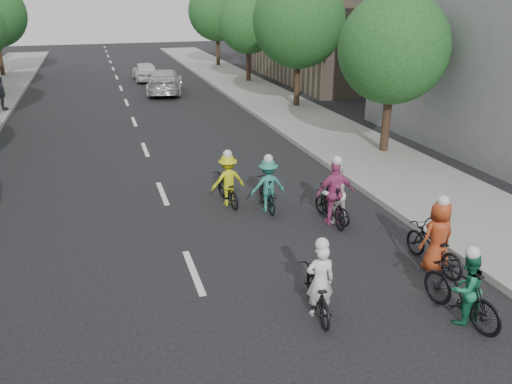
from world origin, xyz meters
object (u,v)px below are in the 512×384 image
spectator_1 (2,93)px  cyclist_2 (268,189)px  cyclist_3 (334,199)px  follow_car_lead (165,81)px  cyclist_0 (318,288)px  follow_car_trail (145,71)px  cyclist_4 (228,184)px  cyclist_5 (435,243)px  cyclist_1 (333,198)px  cyclist_6 (463,291)px

spectator_1 → cyclist_2: bearing=-170.0°
cyclist_3 → follow_car_lead: 20.85m
cyclist_0 → follow_car_trail: size_ratio=0.44×
cyclist_4 → cyclist_5: cyclist_5 is taller
cyclist_5 → cyclist_1: bearing=-74.6°
follow_car_trail → cyclist_0: bearing=89.4°
follow_car_lead → follow_car_trail: size_ratio=1.28×
spectator_1 → cyclist_0: bearing=-177.7°
cyclist_4 → spectator_1: (-8.05, 15.53, 0.42)m
cyclist_3 → follow_car_lead: bearing=-80.7°
cyclist_0 → cyclist_2: cyclist_2 is taller
cyclist_0 → follow_car_lead: cyclist_0 is taller
cyclist_4 → cyclist_6: size_ratio=0.90×
cyclist_5 → follow_car_lead: cyclist_5 is taller
cyclist_5 → follow_car_lead: bearing=-87.3°
cyclist_1 → cyclist_2: bearing=-52.0°
cyclist_0 → cyclist_1: size_ratio=0.97×
cyclist_2 → cyclist_3: bearing=138.8°
cyclist_0 → cyclist_4: cyclist_4 is taller
cyclist_1 → cyclist_6: bearing=82.5°
follow_car_lead → cyclist_1: bearing=104.6°
cyclist_0 → cyclist_5: (3.20, 0.78, 0.09)m
cyclist_3 → follow_car_lead: (-1.55, 20.79, 0.04)m
cyclist_2 → spectator_1: (-9.01, 16.31, 0.38)m
cyclist_5 → spectator_1: bearing=-64.4°
cyclist_0 → spectator_1: 22.90m
cyclist_1 → follow_car_trail: cyclist_1 is taller
cyclist_2 → cyclist_5: cyclist_5 is taller
cyclist_3 → cyclist_4: bearing=-37.1°
cyclist_1 → cyclist_6: cyclist_1 is taller
cyclist_6 → cyclist_3: bearing=-94.5°
cyclist_6 → follow_car_lead: size_ratio=0.37×
cyclist_6 → cyclist_4: bearing=-77.1°
cyclist_1 → cyclist_6: (0.32, -4.81, -0.03)m
cyclist_6 → follow_car_trail: (-2.56, 30.92, 0.06)m
cyclist_5 → spectator_1: 23.56m
cyclist_1 → cyclist_5: size_ratio=0.96×
cyclist_3 → cyclist_5: cyclist_3 is taller
cyclist_3 → cyclist_2: bearing=-39.2°
cyclist_4 → follow_car_lead: 18.67m
cyclist_0 → cyclist_1: (2.16, 3.78, 0.12)m
cyclist_4 → cyclist_3: bearing=133.0°
cyclist_5 → follow_car_trail: cyclist_5 is taller
cyclist_3 → follow_car_trail: (-2.19, 26.23, -0.02)m
cyclist_2 → cyclist_6: 6.31m
cyclist_4 → cyclist_6: bearing=106.9°
cyclist_5 → cyclist_4: bearing=-59.1°
follow_car_lead → spectator_1: size_ratio=2.92×
follow_car_trail → cyclist_2: bearing=91.1°
cyclist_2 → follow_car_lead: 19.43m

